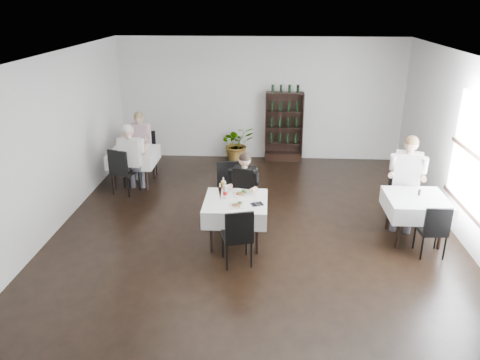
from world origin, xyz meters
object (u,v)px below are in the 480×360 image
at_px(wine_shelf, 284,128).
at_px(diner_main, 243,186).
at_px(main_table, 236,208).
at_px(potted_tree, 237,143).

height_order(wine_shelf, diner_main, wine_shelf).
bearing_deg(diner_main, wine_shelf, 78.11).
height_order(wine_shelf, main_table, wine_shelf).
distance_m(main_table, diner_main, 0.55).
xyz_separation_m(wine_shelf, diner_main, (-0.80, -3.80, -0.04)).
bearing_deg(potted_tree, wine_shelf, 5.65).
xyz_separation_m(main_table, diner_main, (0.10, 0.51, 0.19)).
xyz_separation_m(wine_shelf, potted_tree, (-1.16, -0.11, -0.40)).
relative_size(wine_shelf, main_table, 1.70).
bearing_deg(main_table, potted_tree, 93.49).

